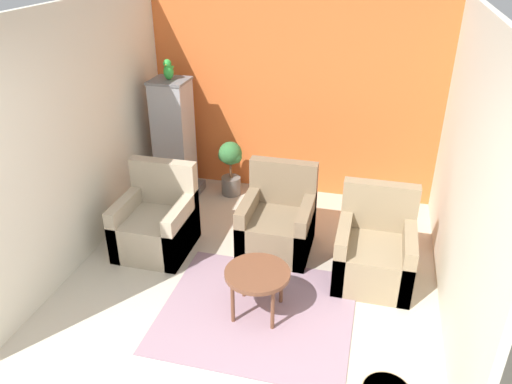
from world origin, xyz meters
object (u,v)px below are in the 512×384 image
armchair_left (157,224)px  potted_plant (230,163)px  armchair_middle (278,224)px  birdcage (174,143)px  coffee_table (257,276)px  armchair_right (374,253)px  parrot (169,70)px

armchair_left → potted_plant: bearing=74.2°
armchair_middle → birdcage: size_ratio=0.60×
coffee_table → birdcage: birdcage is taller
coffee_table → birdcage: (-1.61, 2.01, 0.33)m
coffee_table → armchair_left: 1.54m
armchair_middle → potted_plant: (-0.87, 1.12, 0.14)m
armchair_left → birdcage: bearing=102.5°
coffee_table → armchair_left: (-1.33, 0.77, -0.11)m
birdcage → armchair_left: bearing=-77.5°
birdcage → armchair_middle: bearing=-30.7°
coffee_table → armchair_middle: bearing=92.5°
armchair_left → armchair_right: 2.33m
birdcage → parrot: (0.00, 0.00, 0.93)m
armchair_right → parrot: parrot is taller
armchair_left → coffee_table: bearing=-30.1°
armchair_right → armchair_middle: size_ratio=1.00×
coffee_table → armchair_right: bearing=38.7°
armchair_middle → parrot: bearing=149.3°
armchair_left → armchair_middle: (1.28, 0.32, 0.00)m
coffee_table → armchair_right: (1.00, 0.80, -0.11)m
coffee_table → armchair_middle: (-0.05, 1.09, -0.11)m
parrot → coffee_table: bearing=-51.5°
coffee_table → armchair_right: 1.29m
armchair_right → birdcage: birdcage is taller
armchair_left → birdcage: (-0.27, 1.24, 0.44)m
armchair_right → potted_plant: armchair_right is taller
parrot → armchair_left: bearing=-77.6°
armchair_left → parrot: parrot is taller
birdcage → coffee_table: bearing=-51.4°
armchair_left → armchair_right: (2.33, 0.03, 0.00)m
armchair_middle → parrot: parrot is taller
armchair_left → armchair_middle: 1.32m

